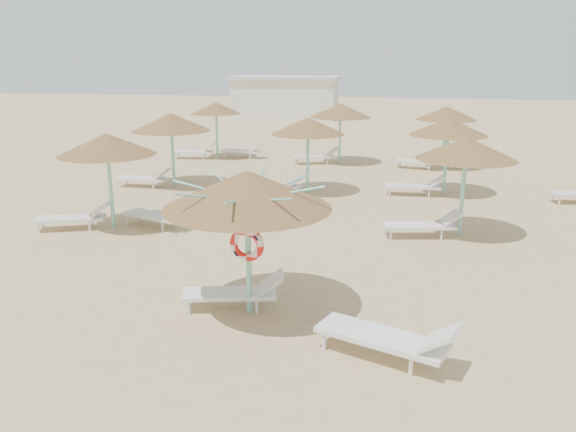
# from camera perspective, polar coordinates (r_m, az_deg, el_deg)

# --- Properties ---
(ground) EXTENTS (120.00, 120.00, 0.00)m
(ground) POSITION_cam_1_polar(r_m,az_deg,el_deg) (10.96, -3.49, -9.53)
(ground) COLOR tan
(ground) RESTS_ON ground
(main_palapa) EXTENTS (3.07, 3.07, 2.75)m
(main_palapa) POSITION_cam_1_polar(r_m,az_deg,el_deg) (10.09, -4.18, 2.64)
(main_palapa) COLOR #7AD4C4
(main_palapa) RESTS_ON ground
(lounger_main_a) EXTENTS (2.02, 1.00, 0.70)m
(lounger_main_a) POSITION_cam_1_polar(r_m,az_deg,el_deg) (10.94, -5.27, -7.69)
(lounger_main_a) COLOR white
(lounger_main_a) RESTS_ON ground
(lounger_main_b) EXTENTS (2.36, 1.46, 0.83)m
(lounger_main_b) POSITION_cam_1_polar(r_m,az_deg,el_deg) (9.26, 10.35, -12.06)
(lounger_main_b) COLOR white
(lounger_main_b) RESTS_ON ground
(palapa_field) EXTENTS (20.11, 14.32, 2.72)m
(palapa_field) POSITION_cam_1_polar(r_m,az_deg,el_deg) (19.78, 8.51, 8.75)
(palapa_field) COLOR #7AD4C4
(palapa_field) RESTS_ON ground
(service_hut) EXTENTS (8.40, 4.40, 3.25)m
(service_hut) POSITION_cam_1_polar(r_m,az_deg,el_deg) (45.49, -0.24, 11.99)
(service_hut) COLOR silver
(service_hut) RESTS_ON ground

